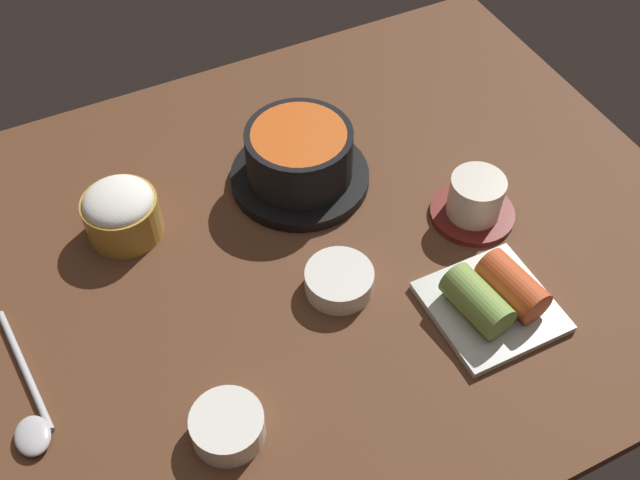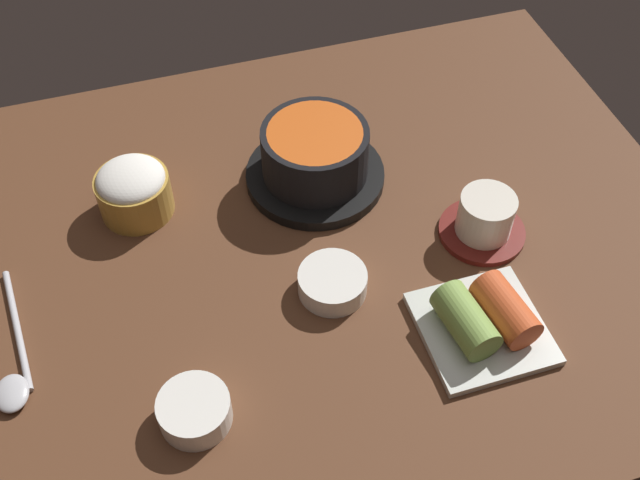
{
  "view_description": "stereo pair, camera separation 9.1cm",
  "coord_description": "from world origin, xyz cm",
  "px_view_note": "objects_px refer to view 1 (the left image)",
  "views": [
    {
      "loc": [
        -23.66,
        -54.2,
        74.63
      ],
      "look_at": [
        2.0,
        -2.0,
        5.0
      ],
      "focal_mm": 42.93,
      "sensor_mm": 36.0,
      "label": 1
    },
    {
      "loc": [
        -15.24,
        -57.55,
        74.63
      ],
      "look_at": [
        2.0,
        -2.0,
        5.0
      ],
      "focal_mm": 42.93,
      "sensor_mm": 36.0,
      "label": 2
    }
  ],
  "objects_px": {
    "kimchi_plate": "(493,298)",
    "spoon": "(30,412)",
    "stone_pot": "(299,159)",
    "side_bowl_near": "(227,426)",
    "tea_cup_with_saucer": "(475,200)",
    "rice_bowl": "(121,212)",
    "banchan_cup_center": "(339,280)"
  },
  "relations": [
    {
      "from": "kimchi_plate",
      "to": "spoon",
      "type": "bearing_deg",
      "value": 168.82
    },
    {
      "from": "stone_pot",
      "to": "side_bowl_near",
      "type": "height_order",
      "value": "stone_pot"
    },
    {
      "from": "kimchi_plate",
      "to": "side_bowl_near",
      "type": "bearing_deg",
      "value": -178.15
    },
    {
      "from": "stone_pot",
      "to": "tea_cup_with_saucer",
      "type": "relative_size",
      "value": 1.7
    },
    {
      "from": "stone_pot",
      "to": "rice_bowl",
      "type": "relative_size",
      "value": 1.97
    },
    {
      "from": "rice_bowl",
      "to": "banchan_cup_center",
      "type": "relative_size",
      "value": 1.15
    },
    {
      "from": "stone_pot",
      "to": "spoon",
      "type": "distance_m",
      "value": 0.44
    },
    {
      "from": "side_bowl_near",
      "to": "spoon",
      "type": "height_order",
      "value": "side_bowl_near"
    },
    {
      "from": "stone_pot",
      "to": "banchan_cup_center",
      "type": "relative_size",
      "value": 2.26
    },
    {
      "from": "spoon",
      "to": "kimchi_plate",
      "type": "bearing_deg",
      "value": -11.18
    },
    {
      "from": "stone_pot",
      "to": "spoon",
      "type": "bearing_deg",
      "value": -155.1
    },
    {
      "from": "banchan_cup_center",
      "to": "spoon",
      "type": "height_order",
      "value": "banchan_cup_center"
    },
    {
      "from": "stone_pot",
      "to": "spoon",
      "type": "xyz_separation_m",
      "value": [
        -0.4,
        -0.18,
        -0.03
      ]
    },
    {
      "from": "banchan_cup_center",
      "to": "spoon",
      "type": "relative_size",
      "value": 0.42
    },
    {
      "from": "rice_bowl",
      "to": "banchan_cup_center",
      "type": "bearing_deg",
      "value": -44.61
    },
    {
      "from": "tea_cup_with_saucer",
      "to": "spoon",
      "type": "height_order",
      "value": "tea_cup_with_saucer"
    },
    {
      "from": "tea_cup_with_saucer",
      "to": "banchan_cup_center",
      "type": "relative_size",
      "value": 1.33
    },
    {
      "from": "tea_cup_with_saucer",
      "to": "side_bowl_near",
      "type": "bearing_deg",
      "value": -159.89
    },
    {
      "from": "kimchi_plate",
      "to": "side_bowl_near",
      "type": "distance_m",
      "value": 0.33
    },
    {
      "from": "kimchi_plate",
      "to": "spoon",
      "type": "relative_size",
      "value": 0.71
    },
    {
      "from": "stone_pot",
      "to": "rice_bowl",
      "type": "xyz_separation_m",
      "value": [
        -0.23,
        0.02,
        -0.0
      ]
    },
    {
      "from": "tea_cup_with_saucer",
      "to": "kimchi_plate",
      "type": "bearing_deg",
      "value": -115.06
    },
    {
      "from": "kimchi_plate",
      "to": "stone_pot",
      "type": "bearing_deg",
      "value": 111.02
    },
    {
      "from": "tea_cup_with_saucer",
      "to": "spoon",
      "type": "relative_size",
      "value": 0.56
    },
    {
      "from": "stone_pot",
      "to": "side_bowl_near",
      "type": "bearing_deg",
      "value": -126.66
    },
    {
      "from": "rice_bowl",
      "to": "kimchi_plate",
      "type": "bearing_deg",
      "value": -41.33
    },
    {
      "from": "rice_bowl",
      "to": "spoon",
      "type": "xyz_separation_m",
      "value": [
        -0.16,
        -0.2,
        -0.03
      ]
    },
    {
      "from": "kimchi_plate",
      "to": "side_bowl_near",
      "type": "height_order",
      "value": "kimchi_plate"
    },
    {
      "from": "side_bowl_near",
      "to": "spoon",
      "type": "distance_m",
      "value": 0.21
    },
    {
      "from": "rice_bowl",
      "to": "banchan_cup_center",
      "type": "xyz_separation_m",
      "value": [
        0.2,
        -0.2,
        -0.02
      ]
    },
    {
      "from": "rice_bowl",
      "to": "kimchi_plate",
      "type": "distance_m",
      "value": 0.45
    },
    {
      "from": "rice_bowl",
      "to": "kimchi_plate",
      "type": "height_order",
      "value": "rice_bowl"
    }
  ]
}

